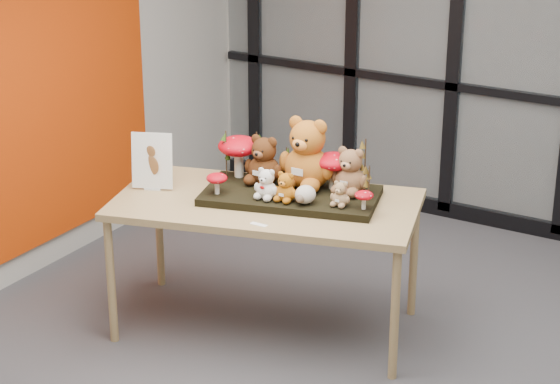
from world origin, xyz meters
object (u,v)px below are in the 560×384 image
Objects in this scene: mushroom_back_right at (333,169)px; mushroom_front_right at (364,199)px; bear_tan_back at (351,168)px; bear_white_bow at (267,182)px; plush_cream_hedgehog at (305,194)px; bear_small_yellow at (286,185)px; bear_pooh_yellow at (308,149)px; mushroom_front_left at (217,183)px; bear_brown_medium at (264,157)px; display_table at (266,211)px; diorama_tray at (291,196)px; mushroom_back_left at (239,155)px; bear_beige_small at (341,192)px; sign_holder at (152,163)px.

mushroom_back_right is 2.05× the size of mushroom_front_right.
bear_white_bow is (-0.38, -0.33, -0.05)m from bear_tan_back.
bear_small_yellow is at bearing 175.09° from plush_cream_hedgehog.
bear_small_yellow is at bearing -113.91° from mushroom_back_right.
mushroom_front_left is (-0.40, -0.38, -0.17)m from bear_pooh_yellow.
bear_brown_medium is at bearing -161.69° from mushroom_back_right.
display_table is 1.91× the size of diorama_tray.
plush_cream_hedgehog is at bearing -5.39° from bear_white_bow.
bear_brown_medium reaches higher than mushroom_back_left.
bear_pooh_yellow is 0.33m from plush_cream_hedgehog.
mushroom_back_right is (0.26, 0.34, 0.02)m from bear_white_bow.
bear_white_bow is at bearing -127.23° from mushroom_back_right.
bear_white_bow is at bearing 16.57° from mushroom_front_left.
diorama_tray is 8.61× the size of plush_cream_hedgehog.
bear_beige_small is (0.42, 0.11, -0.02)m from bear_white_bow.
mushroom_back_right reaches higher than mushroom_front_left.
mushroom_front_left is (-0.36, -0.24, 0.09)m from diorama_tray.
bear_small_yellow is at bearing -28.39° from display_table.
mushroom_front_right is at bearing -12.47° from sign_holder.
mushroom_front_right is at bearing -61.94° from bear_tan_back.
display_table is 9.68× the size of bear_white_bow.
mushroom_back_right is (0.60, 0.11, -0.02)m from mushroom_back_left.
sign_holder is at bearing -166.89° from bear_brown_medium.
plush_cream_hedgehog is at bearing -14.00° from sign_holder.
mushroom_front_right is at bearing -35.21° from bear_pooh_yellow.
bear_tan_back reaches higher than bear_white_bow.
bear_tan_back is at bearing 33.42° from bear_small_yellow.
bear_white_bow is at bearing -126.16° from bear_pooh_yellow.
sign_holder is (-0.73, -0.12, 0.02)m from bear_white_bow.
bear_pooh_yellow is at bearing 53.84° from bear_white_bow.
diorama_tray is at bearing 157.11° from bear_beige_small.
bear_small_yellow is 1.62× the size of mushroom_front_right.
bear_pooh_yellow is at bearing -163.51° from mushroom_back_right.
mushroom_back_left is 0.33m from mushroom_front_left.
bear_small_yellow is at bearing -146.58° from bear_tan_back.
display_table is 0.33m from bear_brown_medium.
bear_pooh_yellow is 3.96× the size of mushroom_front_right.
bear_brown_medium is at bearing 108.46° from display_table.
mushroom_front_right is at bearing -33.55° from mushroom_back_right.
bear_small_yellow is 0.12m from plush_cream_hedgehog.
diorama_tray is at bearing 92.21° from bear_small_yellow.
bear_beige_small reaches higher than plush_cream_hedgehog.
bear_tan_back reaches higher than mushroom_front_right.
bear_brown_medium reaches higher than bear_small_yellow.
mushroom_front_left is (-0.55, -0.42, -0.05)m from mushroom_back_right.
bear_brown_medium reaches higher than bear_tan_back.
bear_pooh_yellow is 0.95m from sign_holder.
mushroom_front_right is (0.56, 0.14, -0.04)m from bear_white_bow.
bear_tan_back reaches higher than diorama_tray.
display_table is 0.26m from bear_small_yellow.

